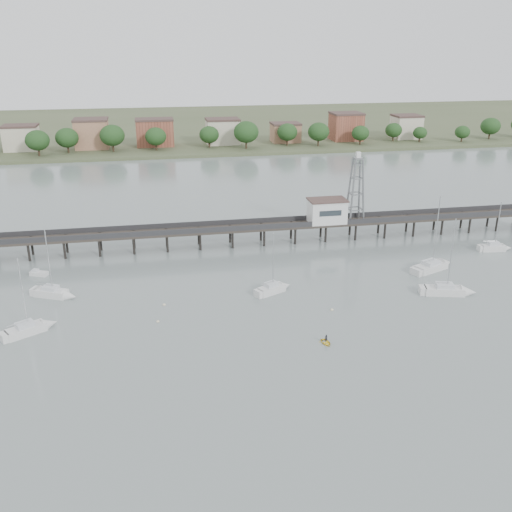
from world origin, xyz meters
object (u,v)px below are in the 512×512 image
Objects in this scene: white_tender at (39,273)px; yellow_dinghy at (326,343)px; sailboat_c at (276,288)px; pier at (215,230)px; sailboat_e at (497,248)px; sailboat_b at (57,294)px; lattice_tower at (356,190)px; sailboat_f at (436,266)px; sailboat_d at (453,291)px; sailboat_a at (34,328)px.

yellow_dinghy is (46.15, -35.29, -0.41)m from white_tender.
sailboat_c is 19.88m from yellow_dinghy.
pier is 27.17m from sailboat_c.
yellow_dinghy is at bearing -141.24° from sailboat_e.
white_tender is (-4.87, 10.96, -0.24)m from sailboat_b.
sailboat_c is at bearing -73.58° from pier.
lattice_tower is 1.38× the size of sailboat_e.
lattice_tower is 1.33× the size of sailboat_c.
pier is at bearing 129.67° from sailboat_f.
pier reaches higher than yellow_dinghy.
sailboat_e is (51.04, 11.96, 0.00)m from sailboat_c.
sailboat_d is at bearing -132.08° from sailboat_e.
sailboat_b is 5.63× the size of yellow_dinghy.
yellow_dinghy is at bearing -164.13° from sailboat_f.
sailboat_e is at bearing 21.37° from white_tender.
sailboat_e is (89.03, 7.23, 0.01)m from sailboat_b.
sailboat_d reaches higher than sailboat_c.
sailboat_c reaches higher than white_tender.
sailboat_a reaches higher than white_tender.
pier is at bearing 14.77° from sailboat_a.
sailboat_c is at bearing -132.67° from lattice_tower.
pier is 41.10× the size of white_tender.
sailboat_b is 47.92m from yellow_dinghy.
sailboat_e is 92.99m from sailboat_a.
sailboat_e is at bearing 30.35° from sailboat_b.
sailboat_a is 23.60m from white_tender.
sailboat_d reaches higher than white_tender.
sailboat_b is 1.15× the size of sailboat_e.
white_tender is (-93.90, 3.73, -0.25)m from sailboat_e.
sailboat_a is 74.32m from sailboat_f.
yellow_dinghy is (10.92, -45.49, -3.79)m from pier.
pier is at bearing 92.20° from yellow_dinghy.
white_tender is at bearing 131.29° from yellow_dinghy.
sailboat_f is (41.05, -21.05, -3.16)m from pier.
sailboat_b is 0.99× the size of sailboat_a.
sailboat_a is 5.67× the size of yellow_dinghy.
sailboat_e is at bearing -1.19° from sailboat_f.
lattice_tower reaches higher than white_tender.
sailboat_c is (7.63, -25.89, -3.14)m from pier.
yellow_dinghy is at bearing -4.80° from sailboat_b.
sailboat_b is at bearing -175.28° from sailboat_d.
sailboat_d is at bearing -30.82° from sailboat_a.
sailboat_e is (20.54, 18.90, 0.02)m from sailboat_d.
pier is 50.42m from sailboat_d.
sailboat_f reaches higher than sailboat_b.
sailboat_f reaches higher than sailboat_d.
sailboat_f is (33.42, 4.84, -0.02)m from sailboat_c.
white_tender is at bearing 148.72° from sailboat_f.
sailboat_d is 27.92m from sailboat_e.
pier reaches higher than white_tender.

